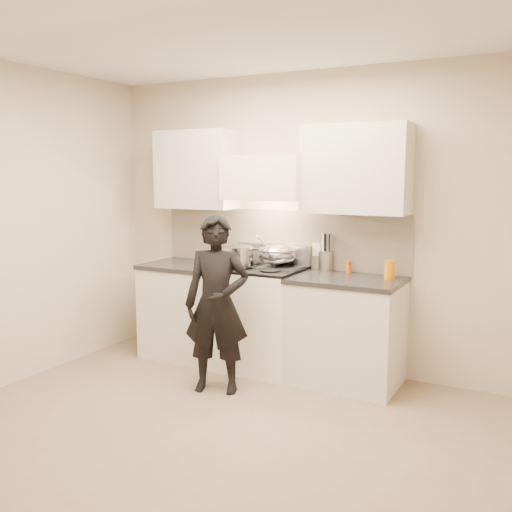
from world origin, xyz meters
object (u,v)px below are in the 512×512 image
Objects in this scene: counter_right at (346,331)px; person at (217,304)px; stove at (260,318)px; wok at (277,254)px; utensil_crock at (325,259)px.

person reaches higher than counter_right.
wok is (0.12, 0.12, 0.58)m from stove.
stove is 0.61m from wok.
utensil_crock is (0.54, 0.25, 0.55)m from stove.
counter_right is 2.01× the size of wok.
counter_right is at bearing 18.72° from person.
stove is 2.10× the size of wok.
utensil_crock is at bearing 38.75° from person.
wok is 1.35× the size of utensil_crock.
stove is 0.71m from person.
person reaches higher than wok.
wok is at bearing -162.88° from utensil_crock.
utensil_crock is (-0.29, 0.24, 0.56)m from counter_right.
wok is at bearing 170.77° from counter_right.
stove is at bearing -135.64° from wok.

